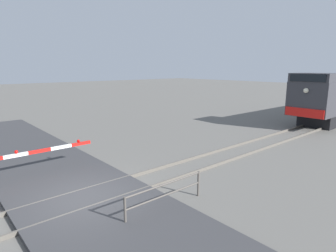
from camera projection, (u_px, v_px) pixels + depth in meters
ground_plane at (85, 201)px, 10.05m from camera, size 160.00×160.00×0.00m
rail_track_left at (77, 192)px, 10.57m from camera, size 0.08×80.00×0.15m
rail_track_right at (94, 206)px, 9.50m from camera, size 0.08×80.00×0.15m
road_surface at (85, 199)px, 10.03m from camera, size 36.00×4.70×0.15m
guard_railing at (166, 192)px, 9.33m from camera, size 0.08×3.24×0.95m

